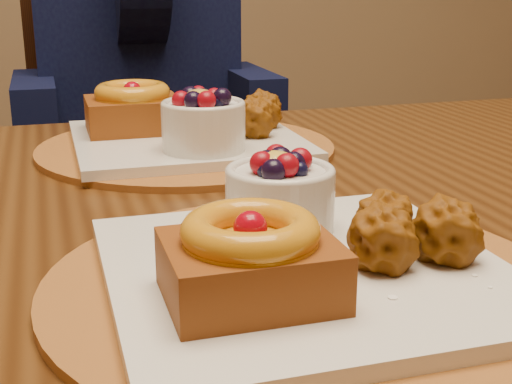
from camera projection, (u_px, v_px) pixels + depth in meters
dining_table at (230, 271)px, 0.74m from camera, size 1.60×0.90×0.76m
place_setting_near at (300, 255)px, 0.51m from camera, size 0.38×0.38×0.09m
place_setting_far at (184, 130)px, 0.91m from camera, size 0.38×0.38×0.09m
chair_far at (139, 176)px, 1.64m from camera, size 0.47×0.47×0.95m
diner at (135, 27)px, 1.48m from camera, size 0.50×0.48×0.81m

